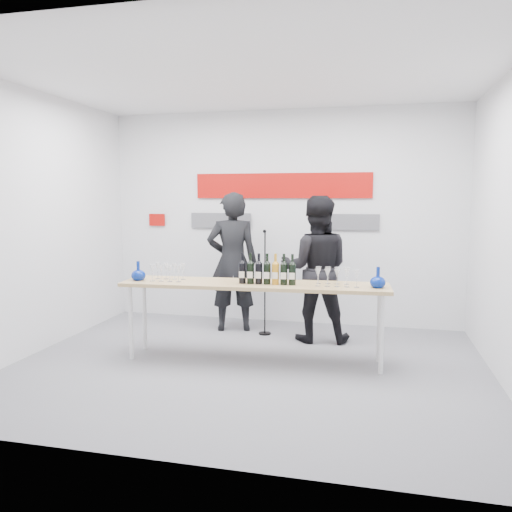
# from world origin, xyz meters

# --- Properties ---
(ground) EXTENTS (5.00, 5.00, 0.00)m
(ground) POSITION_xyz_m (0.00, 0.00, 0.00)
(ground) COLOR slate
(ground) RESTS_ON ground
(back_wall) EXTENTS (5.00, 0.04, 3.00)m
(back_wall) POSITION_xyz_m (0.00, 2.00, 1.50)
(back_wall) COLOR silver
(back_wall) RESTS_ON ground
(signage) EXTENTS (3.38, 0.02, 0.79)m
(signage) POSITION_xyz_m (-0.06, 1.97, 1.81)
(signage) COLOR #AA0B07
(signage) RESTS_ON back_wall
(tasting_table) EXTENTS (2.92, 0.73, 0.87)m
(tasting_table) POSITION_xyz_m (0.02, 0.20, 0.80)
(tasting_table) COLOR tan
(tasting_table) RESTS_ON ground
(wine_bottles) EXTENTS (0.62, 0.11, 0.33)m
(wine_bottles) POSITION_xyz_m (0.17, 0.16, 1.03)
(wine_bottles) COLOR black
(wine_bottles) RESTS_ON tasting_table
(decanter_left) EXTENTS (0.16, 0.16, 0.21)m
(decanter_left) POSITION_xyz_m (-1.28, 0.08, 0.98)
(decanter_left) COLOR navy
(decanter_left) RESTS_ON tasting_table
(decanter_right) EXTENTS (0.16, 0.16, 0.21)m
(decanter_right) POSITION_xyz_m (1.33, 0.22, 0.98)
(decanter_right) COLOR navy
(decanter_right) RESTS_ON tasting_table
(glasses_left) EXTENTS (0.37, 0.24, 0.18)m
(glasses_left) POSITION_xyz_m (-0.96, 0.15, 0.96)
(glasses_left) COLOR silver
(glasses_left) RESTS_ON tasting_table
(glasses_right) EXTENTS (0.47, 0.24, 0.18)m
(glasses_right) POSITION_xyz_m (0.89, 0.24, 0.96)
(glasses_right) COLOR silver
(glasses_right) RESTS_ON tasting_table
(presenter_left) EXTENTS (0.78, 0.63, 1.86)m
(presenter_left) POSITION_xyz_m (-0.56, 1.37, 0.93)
(presenter_left) COLOR black
(presenter_left) RESTS_ON ground
(presenter_right) EXTENTS (0.95, 0.78, 1.81)m
(presenter_right) POSITION_xyz_m (0.58, 1.14, 0.91)
(presenter_right) COLOR black
(presenter_right) RESTS_ON ground
(mic_stand) EXTENTS (0.16, 0.16, 1.38)m
(mic_stand) POSITION_xyz_m (-0.09, 1.26, 0.42)
(mic_stand) COLOR black
(mic_stand) RESTS_ON ground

